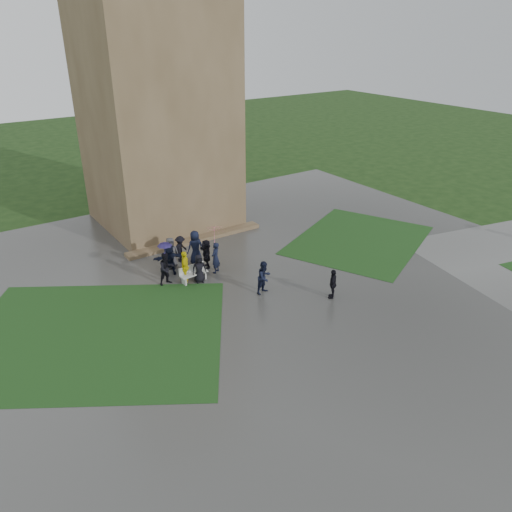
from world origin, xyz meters
TOP-DOWN VIEW (x-y plane):
  - ground at (0.00, 0.00)m, footprint 120.00×120.00m
  - plaza at (0.00, 2.00)m, footprint 34.00×34.00m
  - lawn_inset_left at (-8.50, 4.00)m, footprint 14.10×13.46m
  - lawn_inset_right at (8.50, 5.00)m, footprint 11.12×10.15m
  - tower at (0.00, 15.00)m, footprint 8.00×8.00m
  - tower_plinth at (0.00, 10.60)m, footprint 9.00×0.80m
  - bench at (-2.57, 6.04)m, footprint 1.54×0.58m
  - visitor_cluster at (-2.29, 7.07)m, footprint 3.73×3.56m
  - pedestrian_mid at (-0.21, 2.93)m, footprint 0.93×0.68m
  - pedestrian_near at (2.29, 0.63)m, footprint 1.00×0.98m

SIDE VIEW (x-z plane):
  - ground at x=0.00m, z-range 0.00..0.00m
  - plaza at x=0.00m, z-range 0.00..0.02m
  - lawn_inset_left at x=-8.50m, z-range 0.02..0.03m
  - lawn_inset_right at x=8.50m, z-range 0.02..0.03m
  - tower_plinth at x=0.00m, z-range 0.02..0.24m
  - bench at x=-2.57m, z-range 0.03..0.91m
  - pedestrian_near at x=2.29m, z-range 0.02..1.55m
  - pedestrian_mid at x=-0.21m, z-range 0.02..1.73m
  - visitor_cluster at x=-2.29m, z-range -0.26..2.41m
  - tower at x=0.00m, z-range 0.00..18.00m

